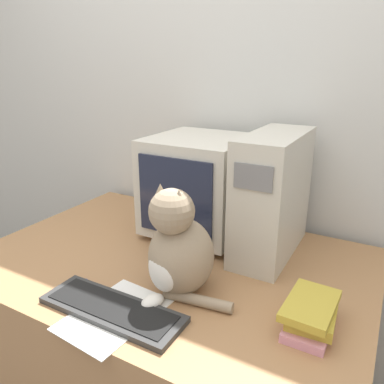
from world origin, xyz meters
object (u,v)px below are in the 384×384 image
cat (178,250)px  crt_monitor (200,185)px  book_stack (311,315)px  keyboard (112,309)px  computer_tower (272,195)px  pen (99,287)px

cat → crt_monitor: bearing=125.3°
crt_monitor → book_stack: size_ratio=2.00×
keyboard → book_stack: bearing=22.2°
cat → keyboard: bearing=-107.8°
cat → book_stack: 0.41m
crt_monitor → book_stack: crt_monitor is taller
computer_tower → book_stack: 0.48m
cat → pen: 0.30m
computer_tower → keyboard: (-0.28, -0.58, -0.22)m
book_stack → pen: size_ratio=1.54×
computer_tower → cat: computer_tower is taller
keyboard → pen: keyboard is taller
keyboard → pen: bearing=148.0°
crt_monitor → pen: 0.57m
computer_tower → cat: bearing=-111.3°
pen → computer_tower: bearing=52.2°
crt_monitor → keyboard: crt_monitor is taller
cat → book_stack: size_ratio=1.73×
computer_tower → cat: 0.44m
computer_tower → pen: bearing=-127.8°
keyboard → cat: 0.25m
crt_monitor → pen: crt_monitor is taller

